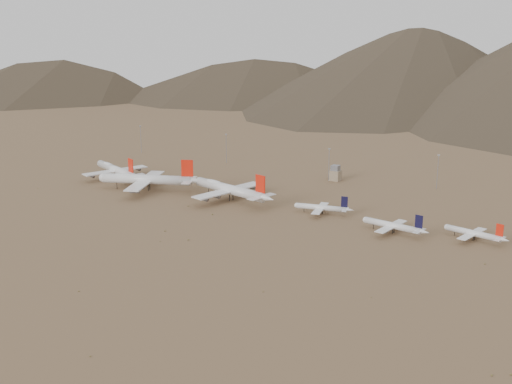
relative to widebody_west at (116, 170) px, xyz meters
The scene contains 14 objects.
ground 126.64m from the widebody_west, 17.61° to the right, with size 3000.00×3000.00×0.00m, color olive.
mountain_ridge 881.81m from the widebody_west, 82.04° to the left, with size 4400.00×1000.00×300.00m.
widebody_west is the anchor object (origin of this frame).
widebody_centre 47.42m from the widebody_west, 19.25° to the right, with size 75.59×60.57×23.71m.
widebody_east 111.83m from the widebody_west, ahead, with size 75.06×59.14×22.72m.
narrowbody_a 180.27m from the widebody_west, ahead, with size 38.40×28.16×12.83m.
narrowbody_b 233.09m from the widebody_west, ahead, with size 42.18×30.68×13.98m.
narrowbody_c 275.80m from the widebody_west, ahead, with size 37.92×27.86×12.70m.
control_tower 171.29m from the widebody_west, 28.50° to the left, with size 8.00×8.00×12.00m.
mast_far_west 101.08m from the widebody_west, 119.55° to the left, with size 2.00×0.60×25.70m.
mast_west 101.33m from the widebody_west, 64.60° to the left, with size 2.00×0.60×25.70m.
mast_centre 166.17m from the widebody_west, 27.85° to the left, with size 2.00×0.60×25.70m.
mast_east 245.13m from the widebody_west, 23.15° to the left, with size 2.00×0.60×25.70m.
desert_scrub 201.59m from the widebody_west, 31.17° to the right, with size 432.03×179.80×0.84m.
Camera 1 is at (224.26, -326.35, 119.89)m, focal length 45.00 mm.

